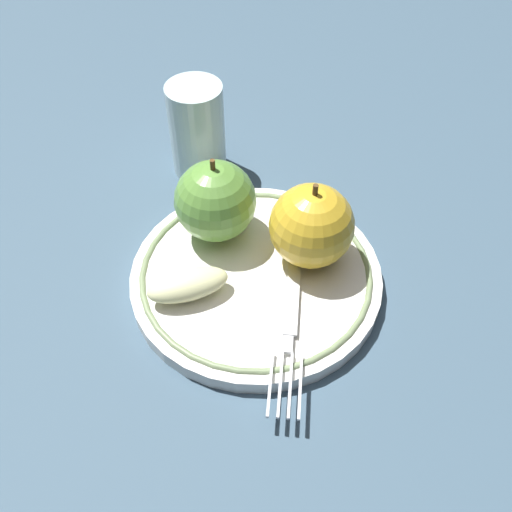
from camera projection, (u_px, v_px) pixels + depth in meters
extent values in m
plane|color=#3D5669|center=(279.00, 287.00, 0.55)|extent=(2.00, 2.00, 0.00)
cylinder|color=white|center=(256.00, 277.00, 0.55)|extent=(0.24, 0.24, 0.02)
torus|color=gray|center=(256.00, 272.00, 0.54)|extent=(0.22, 0.22, 0.01)
sphere|color=#639C3F|center=(215.00, 201.00, 0.54)|extent=(0.08, 0.08, 0.08)
cylinder|color=brown|center=(213.00, 165.00, 0.51)|extent=(0.00, 0.00, 0.01)
sphere|color=gold|center=(312.00, 226.00, 0.52)|extent=(0.08, 0.08, 0.08)
cylinder|color=brown|center=(315.00, 190.00, 0.49)|extent=(0.00, 0.00, 0.01)
ellipsoid|color=beige|center=(188.00, 285.00, 0.51)|extent=(0.04, 0.08, 0.02)
cube|color=silver|center=(291.00, 294.00, 0.52)|extent=(0.08, 0.06, 0.00)
cube|color=silver|center=(288.00, 345.00, 0.48)|extent=(0.02, 0.02, 0.00)
cube|color=silver|center=(270.00, 383.00, 0.46)|extent=(0.05, 0.03, 0.00)
cube|color=silver|center=(280.00, 384.00, 0.46)|extent=(0.05, 0.03, 0.00)
cube|color=silver|center=(290.00, 385.00, 0.46)|extent=(0.05, 0.03, 0.00)
cube|color=silver|center=(300.00, 386.00, 0.45)|extent=(0.05, 0.03, 0.00)
cylinder|color=silver|center=(197.00, 130.00, 0.63)|extent=(0.06, 0.06, 0.11)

